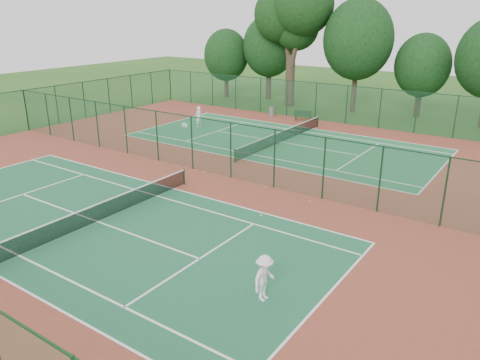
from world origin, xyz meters
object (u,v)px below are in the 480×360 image
at_px(bench, 303,115).
at_px(kit_bag, 185,125).
at_px(big_tree, 294,14).
at_px(trash_bin, 272,111).
at_px(player_near, 264,278).
at_px(player_far, 199,117).

xyz_separation_m(bench, kit_bag, (-7.57, -8.15, -0.38)).
distance_m(bench, kit_bag, 11.12).
bearing_deg(bench, big_tree, 105.30).
relative_size(bench, kit_bag, 2.33).
height_order(bench, big_tree, big_tree).
distance_m(trash_bin, bench, 3.51).
height_order(player_near, kit_bag, player_near).
distance_m(player_far, kit_bag, 1.55).
relative_size(kit_bag, big_tree, 0.05).
relative_size(player_near, big_tree, 0.13).
bearing_deg(player_near, big_tree, 28.67).
bearing_deg(player_far, big_tree, 176.87).
height_order(trash_bin, bench, bench).
height_order(player_near, player_far, player_far).
bearing_deg(kit_bag, bench, 70.92).
distance_m(bench, big_tree, 11.81).
bearing_deg(kit_bag, player_far, 45.97).
xyz_separation_m(player_near, bench, (-12.39, 26.81, -0.36)).
bearing_deg(trash_bin, bench, -2.39).
bearing_deg(player_far, kit_bag, -63.97).
bearing_deg(big_tree, player_near, -62.64).
bearing_deg(player_far, trash_bin, 163.90).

